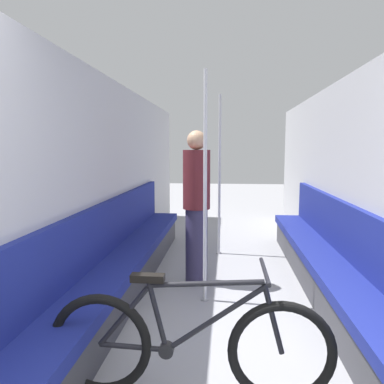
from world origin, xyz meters
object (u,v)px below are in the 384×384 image
(bicycle, at_px, (189,345))
(grab_pole_near, at_px, (219,178))
(bench_seat_row_right, at_px, (331,269))
(bench_seat_row_left, at_px, (123,263))
(grab_pole_far, at_px, (205,191))
(passenger_standing, at_px, (196,205))

(bicycle, distance_m, grab_pole_near, 3.25)
(bench_seat_row_right, height_order, bicycle, bench_seat_row_right)
(bench_seat_row_right, relative_size, grab_pole_near, 2.11)
(bench_seat_row_left, xyz_separation_m, grab_pole_near, (0.98, 1.52, 0.79))
(grab_pole_near, xyz_separation_m, grab_pole_far, (-0.10, -1.68, 0.00))
(grab_pole_near, height_order, grab_pole_far, same)
(passenger_standing, bearing_deg, grab_pole_near, -129.46)
(bicycle, xyz_separation_m, passenger_standing, (-0.11, 1.97, 0.54))
(grab_pole_far, bearing_deg, bicycle, -90.35)
(bench_seat_row_left, distance_m, bicycle, 1.85)
(bench_seat_row_left, height_order, grab_pole_far, grab_pole_far)
(bench_seat_row_left, relative_size, passenger_standing, 2.78)
(bench_seat_row_left, distance_m, passenger_standing, 1.00)
(bicycle, xyz_separation_m, grab_pole_far, (0.01, 1.48, 0.76))
(grab_pole_near, relative_size, grab_pole_far, 1.00)
(bicycle, distance_m, passenger_standing, 2.05)
(bicycle, bearing_deg, grab_pole_far, 100.30)
(grab_pole_far, xyz_separation_m, passenger_standing, (-0.12, 0.50, -0.22))
(bench_seat_row_right, bearing_deg, passenger_standing, 166.27)
(bicycle, relative_size, passenger_standing, 1.02)
(bench_seat_row_right, bearing_deg, bench_seat_row_left, 180.00)
(grab_pole_far, distance_m, passenger_standing, 0.55)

